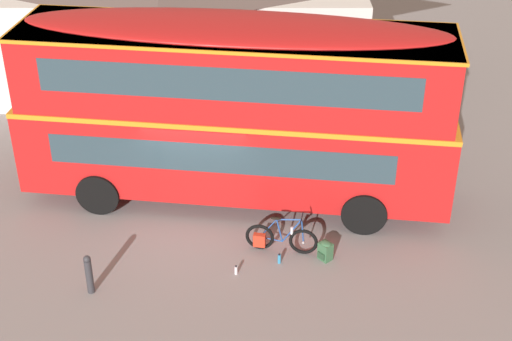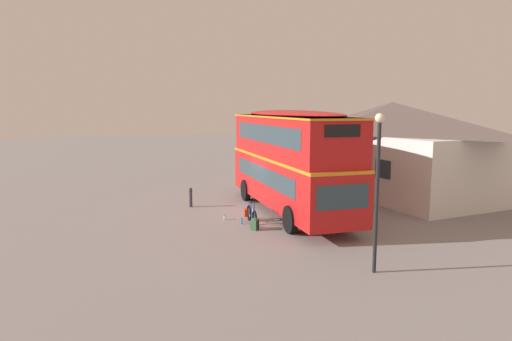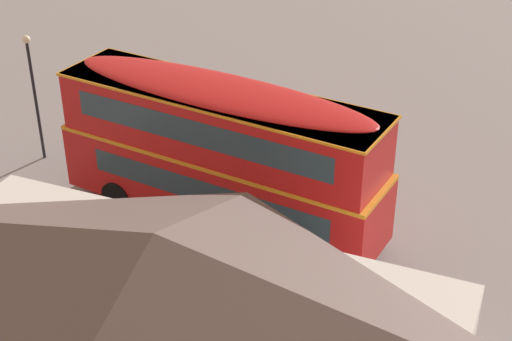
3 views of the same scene
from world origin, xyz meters
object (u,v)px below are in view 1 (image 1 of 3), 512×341
water_bottle_blue_sports (279,259)px  kerb_bollard (89,274)px  double_decker_bus (235,105)px  water_bottle_clear_plastic (236,270)px  backpack_on_ground (325,250)px  touring_bicycle (279,238)px

water_bottle_blue_sports → kerb_bollard: size_ratio=0.26×
double_decker_bus → kerb_bollard: bearing=-126.4°
water_bottle_clear_plastic → water_bottle_blue_sports: size_ratio=0.91×
double_decker_bus → water_bottle_clear_plastic: size_ratio=47.06×
double_decker_bus → backpack_on_ground: 4.17m
touring_bicycle → kerb_bollard: bearing=-158.3°
double_decker_bus → backpack_on_ground: size_ratio=22.09×
touring_bicycle → backpack_on_ground: touring_bicycle is taller
kerb_bollard → backpack_on_ground: bearing=14.8°
double_decker_bus → kerb_bollard: 5.39m
backpack_on_ground → water_bottle_clear_plastic: size_ratio=2.13×
double_decker_bus → touring_bicycle: 3.47m
water_bottle_clear_plastic → kerb_bollard: bearing=-166.8°
double_decker_bus → touring_bicycle: double_decker_bus is taller
water_bottle_clear_plastic → water_bottle_blue_sports: (0.97, 0.44, 0.01)m
backpack_on_ground → water_bottle_clear_plastic: bearing=-162.8°
double_decker_bus → water_bottle_clear_plastic: bearing=-86.9°
backpack_on_ground → water_bottle_clear_plastic: (-2.02, -0.63, -0.15)m
touring_bicycle → kerb_bollard: (-4.06, -1.61, 0.13)m
backpack_on_ground → water_bottle_blue_sports: (-1.05, -0.18, -0.13)m
backpack_on_ground → water_bottle_blue_sports: backpack_on_ground is taller
touring_bicycle → water_bottle_clear_plastic: size_ratio=7.38×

